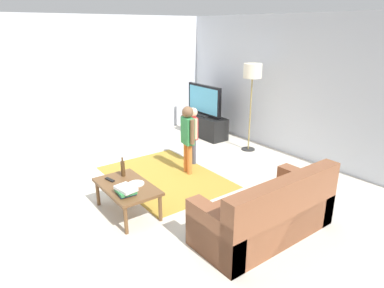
{
  "coord_description": "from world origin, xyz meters",
  "views": [
    {
      "loc": [
        4.16,
        -2.5,
        2.47
      ],
      "look_at": [
        0.0,
        0.6,
        0.65
      ],
      "focal_mm": 31.63,
      "sensor_mm": 36.0,
      "label": 1
    }
  ],
  "objects_px": {
    "couch": "(269,215)",
    "coffee_table": "(127,188)",
    "tv": "(204,101)",
    "book_stack": "(126,190)",
    "tv_remote": "(110,180)",
    "floor_lamp": "(252,76)",
    "plate": "(136,184)",
    "bottle": "(123,168)",
    "child_center": "(188,134)",
    "tv_stand": "(205,126)",
    "child_near_tv": "(193,130)"
  },
  "relations": [
    {
      "from": "couch",
      "to": "coffee_table",
      "type": "height_order",
      "value": "couch"
    },
    {
      "from": "tv",
      "to": "book_stack",
      "type": "relative_size",
      "value": 3.62
    },
    {
      "from": "tv_remote",
      "to": "floor_lamp",
      "type": "bearing_deg",
      "value": 87.1
    },
    {
      "from": "tv",
      "to": "plate",
      "type": "bearing_deg",
      "value": -53.55
    },
    {
      "from": "book_stack",
      "to": "tv_remote",
      "type": "bearing_deg",
      "value": -179.94
    },
    {
      "from": "tv",
      "to": "bottle",
      "type": "bearing_deg",
      "value": -58.48
    },
    {
      "from": "floor_lamp",
      "to": "child_center",
      "type": "relative_size",
      "value": 1.48
    },
    {
      "from": "tv_stand",
      "to": "couch",
      "type": "relative_size",
      "value": 0.67
    },
    {
      "from": "tv",
      "to": "child_center",
      "type": "xyz_separation_m",
      "value": [
        1.48,
        -1.54,
        -0.13
      ]
    },
    {
      "from": "tv",
      "to": "book_stack",
      "type": "distance_m",
      "value": 3.91
    },
    {
      "from": "plate",
      "to": "bottle",
      "type": "bearing_deg",
      "value": -176.73
    },
    {
      "from": "tv",
      "to": "couch",
      "type": "height_order",
      "value": "tv"
    },
    {
      "from": "child_near_tv",
      "to": "book_stack",
      "type": "xyz_separation_m",
      "value": [
        1.15,
        -1.94,
        -0.17
      ]
    },
    {
      "from": "book_stack",
      "to": "tv_remote",
      "type": "distance_m",
      "value": 0.51
    },
    {
      "from": "tv_stand",
      "to": "tv_remote",
      "type": "height_order",
      "value": "tv_stand"
    },
    {
      "from": "book_stack",
      "to": "bottle",
      "type": "relative_size",
      "value": 1.06
    },
    {
      "from": "child_center",
      "to": "plate",
      "type": "bearing_deg",
      "value": -64.17
    },
    {
      "from": "bottle",
      "to": "couch",
      "type": "bearing_deg",
      "value": 29.23
    },
    {
      "from": "child_near_tv",
      "to": "tv",
      "type": "bearing_deg",
      "value": 134.24
    },
    {
      "from": "plate",
      "to": "book_stack",
      "type": "bearing_deg",
      "value": -53.86
    },
    {
      "from": "floor_lamp",
      "to": "plate",
      "type": "xyz_separation_m",
      "value": [
        0.85,
        -3.07,
        -1.12
      ]
    },
    {
      "from": "coffee_table",
      "to": "book_stack",
      "type": "bearing_deg",
      "value": -27.95
    },
    {
      "from": "couch",
      "to": "child_near_tv",
      "type": "height_order",
      "value": "child_near_tv"
    },
    {
      "from": "tv",
      "to": "couch",
      "type": "relative_size",
      "value": 0.61
    },
    {
      "from": "couch",
      "to": "book_stack",
      "type": "height_order",
      "value": "couch"
    },
    {
      "from": "floor_lamp",
      "to": "book_stack",
      "type": "xyz_separation_m",
      "value": [
        1.02,
        -3.31,
        -1.07
      ]
    },
    {
      "from": "tv",
      "to": "plate",
      "type": "distance_m",
      "value": 3.62
    },
    {
      "from": "plate",
      "to": "coffee_table",
      "type": "bearing_deg",
      "value": -112.73
    },
    {
      "from": "couch",
      "to": "child_center",
      "type": "relative_size",
      "value": 1.5
    },
    {
      "from": "coffee_table",
      "to": "child_center",
      "type": "bearing_deg",
      "value": 112.31
    },
    {
      "from": "couch",
      "to": "child_center",
      "type": "xyz_separation_m",
      "value": [
        -2.15,
        0.34,
        0.43
      ]
    },
    {
      "from": "tv_stand",
      "to": "coffee_table",
      "type": "xyz_separation_m",
      "value": [
        2.09,
        -3.03,
        0.13
      ]
    },
    {
      "from": "child_near_tv",
      "to": "plate",
      "type": "height_order",
      "value": "child_near_tv"
    },
    {
      "from": "couch",
      "to": "tv_remote",
      "type": "distance_m",
      "value": 2.22
    },
    {
      "from": "book_stack",
      "to": "child_center",
      "type": "bearing_deg",
      "value": 117.53
    },
    {
      "from": "tv_stand",
      "to": "bottle",
      "type": "xyz_separation_m",
      "value": [
        1.79,
        -2.93,
        0.3
      ]
    },
    {
      "from": "tv_stand",
      "to": "tv_remote",
      "type": "xyz_separation_m",
      "value": [
        1.81,
        -3.15,
        0.19
      ]
    },
    {
      "from": "plate",
      "to": "tv_stand",
      "type": "bearing_deg",
      "value": 126.25
    },
    {
      "from": "floor_lamp",
      "to": "book_stack",
      "type": "relative_size",
      "value": 5.86
    },
    {
      "from": "child_near_tv",
      "to": "coffee_table",
      "type": "height_order",
      "value": "child_near_tv"
    },
    {
      "from": "child_center",
      "to": "book_stack",
      "type": "xyz_separation_m",
      "value": [
        0.83,
        -1.59,
        -0.25
      ]
    },
    {
      "from": "tv_remote",
      "to": "plate",
      "type": "distance_m",
      "value": 0.41
    },
    {
      "from": "book_stack",
      "to": "couch",
      "type": "bearing_deg",
      "value": 43.5
    },
    {
      "from": "tv_stand",
      "to": "child_near_tv",
      "type": "height_order",
      "value": "child_near_tv"
    },
    {
      "from": "tv",
      "to": "plate",
      "type": "relative_size",
      "value": 5.0
    },
    {
      "from": "coffee_table",
      "to": "book_stack",
      "type": "distance_m",
      "value": 0.27
    },
    {
      "from": "coffee_table",
      "to": "bottle",
      "type": "height_order",
      "value": "bottle"
    },
    {
      "from": "tv_stand",
      "to": "bottle",
      "type": "relative_size",
      "value": 4.17
    },
    {
      "from": "tv",
      "to": "couch",
      "type": "bearing_deg",
      "value": -27.41
    },
    {
      "from": "coffee_table",
      "to": "plate",
      "type": "xyz_separation_m",
      "value": [
        0.05,
        0.12,
        0.06
      ]
    }
  ]
}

